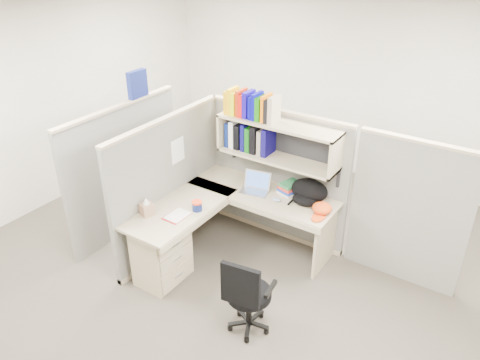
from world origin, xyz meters
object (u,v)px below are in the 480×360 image
Objects in this scene: desk at (189,238)px; task_chair at (247,306)px; backpack at (307,192)px; snack_canister at (197,206)px; laptop at (254,184)px.

desk is 1.98× the size of task_chair.
backpack is (0.92, 0.94, 0.41)m from desk.
task_chair reaches higher than desk.
desk is 1.38m from backpack.
snack_canister is (-0.90, -0.80, -0.07)m from backpack.
backpack is 1.45m from task_chair.
snack_canister is (0.02, 0.14, 0.35)m from desk.
desk is at bearing -123.40° from laptop.
laptop is at bearing 67.90° from desk.
snack_canister is at bearing -121.98° from backpack.
laptop is at bearing 65.37° from snack_canister.
backpack is 1.21m from snack_canister.
snack_canister is at bearing 151.08° from task_chair.
backpack is 3.74× the size of snack_canister.
laptop is 0.61m from backpack.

